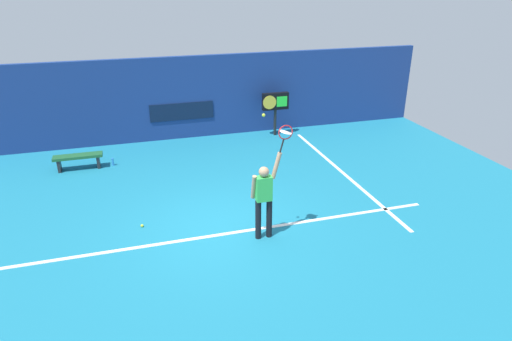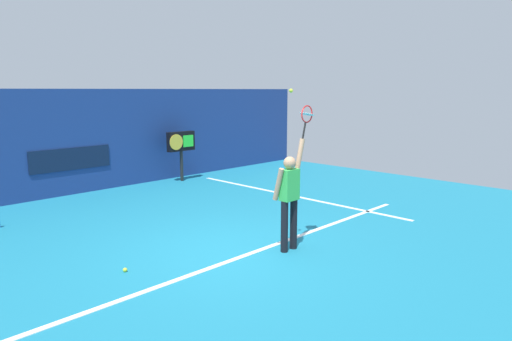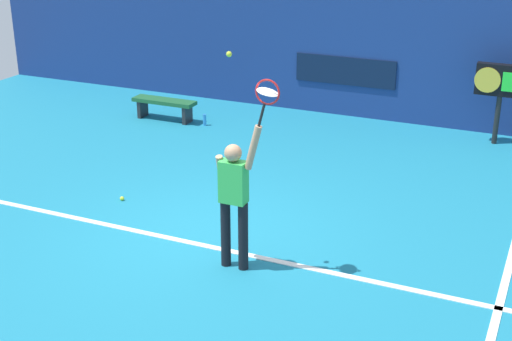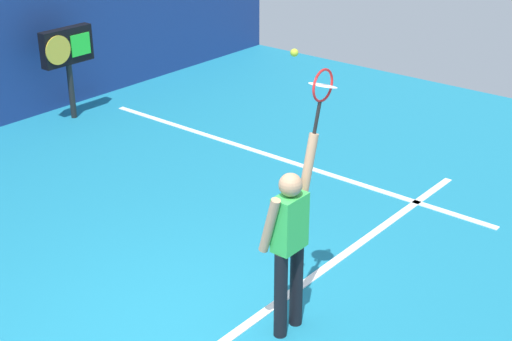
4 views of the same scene
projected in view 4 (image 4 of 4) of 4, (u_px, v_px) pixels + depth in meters
ground_plane at (180, 338)px, 7.25m from camera, size 18.00×18.00×0.00m
court_sideline at (276, 157)px, 11.26m from camera, size 0.10×7.00×0.01m
tennis_player at (289, 240)px, 6.97m from camera, size 0.63×0.31×1.98m
tennis_racket at (322, 89)px, 6.72m from camera, size 0.38×0.27×0.63m
tennis_ball at (294, 53)px, 6.19m from camera, size 0.07×0.07×0.07m
scoreboard_clock at (67, 50)px, 12.36m from camera, size 0.96×0.20×1.55m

